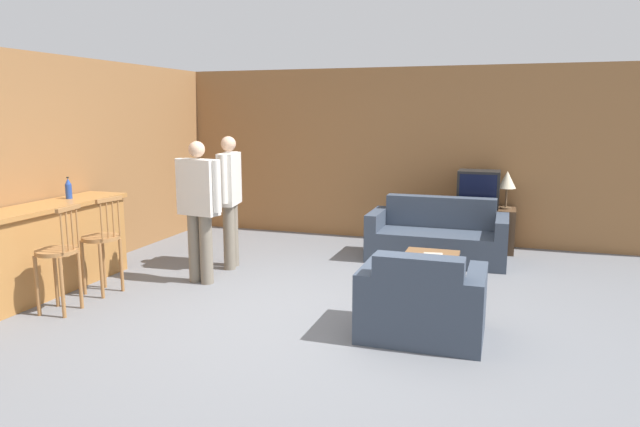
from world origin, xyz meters
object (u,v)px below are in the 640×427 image
object	(u,v)px
bar_chair_near	(58,258)
tv	(479,189)
person_by_window	(230,195)
person_by_counter	(199,205)
bar_chair_mid	(102,244)
table_lamp	(507,181)
bottle	(68,189)
coffee_table	(428,264)
armchair_near	(422,305)
couch_far	(437,238)
book_on_table	(433,255)
tv_unit	(477,229)

from	to	relation	value
bar_chair_near	tv	bearing A→B (deg)	46.66
person_by_window	person_by_counter	world-z (taller)	person_by_window
bar_chair_mid	table_lamp	bearing A→B (deg)	38.97
bar_chair_near	tv	size ratio (longest dim) A/B	1.87
bottle	coffee_table	bearing A→B (deg)	11.43
bar_chair_near	armchair_near	distance (m)	3.49
couch_far	armchair_near	size ratio (longest dim) A/B	1.69
bottle	person_by_window	distance (m)	1.85
couch_far	book_on_table	size ratio (longest dim) A/B	7.83
table_lamp	bar_chair_mid	bearing A→B (deg)	-141.03
bar_chair_near	person_by_counter	world-z (taller)	person_by_counter
bar_chair_mid	bottle	distance (m)	0.91
table_lamp	person_by_window	size ratio (longest dim) A/B	0.32
couch_far	book_on_table	world-z (taller)	couch_far
book_on_table	bar_chair_near	bearing A→B (deg)	-149.63
coffee_table	tv	size ratio (longest dim) A/B	1.94
bar_chair_mid	book_on_table	world-z (taller)	bar_chair_mid
coffee_table	tv_unit	xyz separation A→B (m)	(0.39, 2.20, -0.01)
person_by_window	person_by_counter	xyz separation A→B (m)	(-0.04, -0.69, -0.02)
coffee_table	table_lamp	bearing A→B (deg)	70.70
tv_unit	tv	xyz separation A→B (m)	(0.00, -0.00, 0.57)
tv_unit	person_by_counter	size ratio (longest dim) A/B	0.64
table_lamp	bottle	bearing A→B (deg)	-147.75
table_lamp	person_by_window	xyz separation A→B (m)	(-3.27, -1.95, -0.07)
tv_unit	person_by_counter	bearing A→B (deg)	-137.96
bottle	person_by_counter	world-z (taller)	person_by_counter
armchair_near	table_lamp	xyz separation A→B (m)	(0.65, 3.47, 0.71)
couch_far	person_by_window	bearing A→B (deg)	-153.30
book_on_table	armchair_near	bearing A→B (deg)	-86.54
tv_unit	book_on_table	distance (m)	2.02
person_by_window	bottle	bearing A→B (deg)	-144.78
bar_chair_mid	armchair_near	distance (m)	3.46
tv	bottle	xyz separation A→B (m)	(-4.39, -3.01, 0.20)
bar_chair_mid	bottle	xyz separation A→B (m)	(-0.67, 0.31, 0.53)
bar_chair_near	bottle	xyz separation A→B (m)	(-0.67, 0.94, 0.53)
person_by_counter	bottle	bearing A→B (deg)	-165.81
bar_chair_mid	armchair_near	world-z (taller)	bar_chair_mid
bar_chair_mid	couch_far	distance (m)	4.17
bar_chair_near	armchair_near	xyz separation A→B (m)	(3.45, 0.48, -0.26)
couch_far	bottle	xyz separation A→B (m)	(-3.93, -2.28, 0.79)
bar_chair_mid	person_by_counter	size ratio (longest dim) A/B	0.65
bar_chair_mid	bar_chair_near	bearing A→B (deg)	-89.99
tv_unit	bottle	xyz separation A→B (m)	(-4.39, -3.01, 0.77)
armchair_near	tv_unit	distance (m)	3.48
coffee_table	book_on_table	distance (m)	0.23
couch_far	person_by_window	size ratio (longest dim) A/B	1.08
coffee_table	person_by_counter	size ratio (longest dim) A/B	0.67
bar_chair_near	book_on_table	xyz separation A→B (m)	(3.36, 1.97, -0.17)
bar_chair_mid	coffee_table	xyz separation A→B (m)	(3.33, 1.12, -0.23)
tv_unit	person_by_window	xyz separation A→B (m)	(-2.89, -1.95, 0.62)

